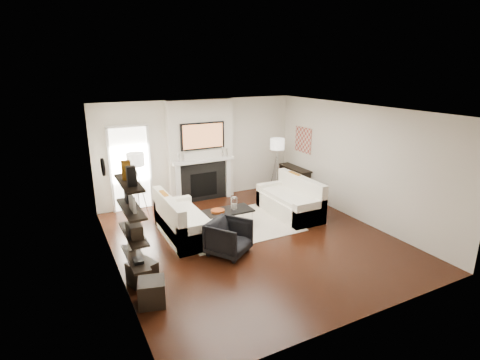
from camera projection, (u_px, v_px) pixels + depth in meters
name	position (u px, v px, depth m)	size (l,w,h in m)	color
room_envelope	(254.00, 178.00, 7.52)	(6.00, 6.00, 6.00)	black
chimney_breast	(201.00, 151.00, 9.96)	(1.80, 0.25, 2.70)	silver
fireplace_surround	(204.00, 182.00, 10.09)	(1.30, 0.02, 1.04)	black
firebox	(204.00, 185.00, 10.10)	(0.75, 0.02, 0.65)	black
mantel_pilaster_l	(178.00, 185.00, 9.74)	(0.12, 0.08, 1.10)	white
mantel_pilaster_r	(228.00, 178.00, 10.37)	(0.12, 0.08, 1.10)	white
mantel_shelf	(204.00, 161.00, 9.87)	(1.70, 0.18, 0.07)	white
tv_body	(203.00, 136.00, 9.70)	(1.20, 0.06, 0.70)	black
tv_screen	(203.00, 136.00, 9.68)	(1.10, 0.01, 0.62)	#BF723F
candlestick_l_tall	(183.00, 156.00, 9.59)	(0.04, 0.04, 0.30)	silver
candlestick_l_short	(179.00, 158.00, 9.54)	(0.04, 0.04, 0.24)	silver
candlestick_r_tall	(222.00, 152.00, 10.07)	(0.04, 0.04, 0.30)	silver
candlestick_r_short	(227.00, 152.00, 10.14)	(0.04, 0.04, 0.24)	silver
hallway_panel	(131.00, 169.00, 9.33)	(0.90, 0.02, 2.10)	white
door_trim_l	(111.00, 172.00, 9.10)	(0.06, 0.06, 2.16)	white
door_trim_r	(150.00, 167.00, 9.52)	(0.06, 0.06, 2.16)	white
door_trim_top	(127.00, 126.00, 9.00)	(1.02, 0.06, 0.06)	white
rug	(237.00, 225.00, 8.61)	(2.60, 2.00, 0.01)	beige
loveseat_left_base	(185.00, 227.00, 8.01)	(0.85, 1.80, 0.42)	white
loveseat_left_back	(169.00, 216.00, 7.77)	(0.18, 1.80, 0.80)	white
loveseat_left_arm_n	(199.00, 238.00, 7.29)	(0.85, 0.18, 0.60)	white
loveseat_left_arm_s	(173.00, 211.00, 8.67)	(0.85, 0.18, 0.60)	white
loveseat_left_cushion	(187.00, 215.00, 7.95)	(0.63, 1.44, 0.10)	white
pillow_left_orange	(164.00, 202.00, 7.96)	(0.10, 0.42, 0.42)	#A16013
pillow_left_charcoal	(173.00, 212.00, 7.46)	(0.10, 0.40, 0.40)	black
loveseat_right_base	(289.00, 206.00, 9.19)	(0.85, 1.80, 0.42)	white
loveseat_right_back	(301.00, 192.00, 9.25)	(0.18, 1.80, 0.80)	white
loveseat_right_arm_n	(310.00, 214.00, 8.48)	(0.85, 0.18, 0.60)	white
loveseat_right_arm_s	(272.00, 193.00, 9.86)	(0.85, 0.18, 0.60)	white
loveseat_right_cushion	(288.00, 197.00, 9.10)	(0.63, 1.44, 0.10)	white
pillow_right_orange	(294.00, 181.00, 9.44)	(0.10, 0.42, 0.42)	#A16013
pillow_right_charcoal	(309.00, 188.00, 8.94)	(0.10, 0.40, 0.40)	black
coffee_table	(228.00, 211.00, 8.38)	(1.10, 0.55, 0.04)	black
coffee_leg_nw	(212.00, 227.00, 8.03)	(0.02, 0.02, 0.38)	silver
coffee_leg_ne	(252.00, 219.00, 8.47)	(0.02, 0.02, 0.38)	silver
coffee_leg_sw	(204.00, 220.00, 8.41)	(0.02, 0.02, 0.38)	silver
coffee_leg_se	(243.00, 213.00, 8.85)	(0.02, 0.02, 0.38)	silver
hurricane_glass	(234.00, 203.00, 8.40)	(0.16, 0.16, 0.27)	white
hurricane_candle	(234.00, 206.00, 8.42)	(0.09, 0.09, 0.13)	white
copper_bowl	(218.00, 211.00, 8.26)	(0.31, 0.31, 0.05)	#A94A1C
armchair	(229.00, 236.00, 7.20)	(0.72, 0.67, 0.74)	black
lamp_left_post	(138.00, 194.00, 8.86)	(0.02, 0.02, 1.20)	silver
lamp_left_shade	(135.00, 159.00, 8.62)	(0.40, 0.40, 0.30)	white
lamp_left_leg_a	(143.00, 194.00, 8.91)	(0.02, 0.02, 1.25)	silver
lamp_left_leg_b	(135.00, 194.00, 8.92)	(0.02, 0.02, 1.25)	silver
lamp_left_leg_c	(137.00, 196.00, 8.76)	(0.02, 0.02, 1.25)	silver
lamp_right_post	(276.00, 173.00, 10.60)	(0.02, 0.02, 1.20)	silver
lamp_right_shade	(277.00, 144.00, 10.36)	(0.40, 0.40, 0.30)	white
lamp_right_leg_a	(280.00, 173.00, 10.65)	(0.02, 0.02, 1.25)	silver
lamp_right_leg_b	(273.00, 173.00, 10.66)	(0.02, 0.02, 1.25)	silver
lamp_right_leg_c	(277.00, 175.00, 10.50)	(0.02, 0.02, 1.25)	silver
console_top	(295.00, 168.00, 10.68)	(0.35, 1.20, 0.04)	black
console_leg_n	(306.00, 186.00, 10.32)	(0.30, 0.04, 0.71)	black
console_leg_s	(283.00, 176.00, 11.25)	(0.30, 0.04, 0.71)	black
wall_art	(303.00, 140.00, 10.40)	(0.03, 0.70, 0.70)	#B06A58
shelf_bottom	(136.00, 258.00, 5.71)	(0.25, 1.00, 0.04)	black
shelf_lower	(133.00, 234.00, 5.59)	(0.25, 1.00, 0.04)	black
shelf_upper	(131.00, 209.00, 5.47)	(0.25, 1.00, 0.04)	black
shelf_top	(129.00, 183.00, 5.36)	(0.25, 1.00, 0.04)	black
decor_magfile_a	(131.00, 176.00, 5.11)	(0.12, 0.10, 0.28)	black
decor_magfile_b	(126.00, 170.00, 5.42)	(0.12, 0.10, 0.28)	#A16013
decor_frame_a	(132.00, 203.00, 5.33)	(0.04, 0.30, 0.22)	white
decor_frame_b	(127.00, 196.00, 5.68)	(0.04, 0.22, 0.18)	black
decor_wine_rack	(135.00, 231.00, 5.40)	(0.18, 0.25, 0.20)	black
decor_box_small	(131.00, 225.00, 5.69)	(0.15, 0.12, 0.12)	black
decor_books	(138.00, 260.00, 5.54)	(0.14, 0.20, 0.05)	black
decor_box_tall	(131.00, 244.00, 5.91)	(0.10, 0.10, 0.18)	white
clock_rim	(103.00, 167.00, 6.98)	(0.34, 0.34, 0.04)	black
clock_face	(104.00, 167.00, 7.00)	(0.29, 0.29, 0.01)	white
ottoman_near	(142.00, 274.00, 6.22)	(0.40, 0.40, 0.40)	black
ottoman_far	(152.00, 292.00, 5.70)	(0.40, 0.40, 0.40)	black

